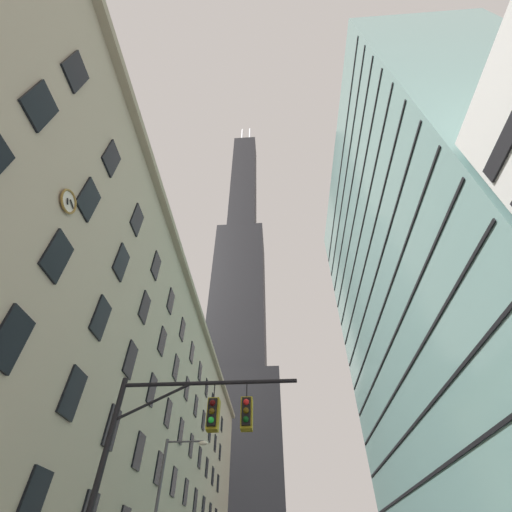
# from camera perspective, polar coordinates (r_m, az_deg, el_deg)

# --- Properties ---
(station_building) EXTENTS (12.66, 72.15, 27.03)m
(station_building) POSITION_cam_1_polar(r_m,az_deg,el_deg) (42.43, -20.26, -25.28)
(station_building) COLOR #B2A88E
(station_building) RESTS_ON ground
(dark_skyscraper) EXTENTS (26.62, 26.62, 210.10)m
(dark_skyscraper) POSITION_cam_1_polar(r_m,az_deg,el_deg) (118.62, -3.06, -12.57)
(dark_skyscraper) COLOR black
(dark_skyscraper) RESTS_ON ground
(glass_office_midrise) EXTENTS (18.31, 43.34, 58.91)m
(glass_office_midrise) POSITION_cam_1_polar(r_m,az_deg,el_deg) (48.79, 28.84, -2.87)
(glass_office_midrise) COLOR gray
(glass_office_midrise) RESTS_ON ground
(traffic_signal_mast) EXTENTS (6.53, 0.63, 7.07)m
(traffic_signal_mast) POSITION_cam_1_polar(r_m,az_deg,el_deg) (12.91, -12.08, -27.83)
(traffic_signal_mast) COLOR black
(traffic_signal_mast) RESTS_ON sidewalk_left
(street_lamppost) EXTENTS (2.56, 0.32, 7.74)m
(street_lamppost) POSITION_cam_1_polar(r_m,az_deg,el_deg) (22.99, -15.12, -35.01)
(street_lamppost) COLOR #47474C
(street_lamppost) RESTS_ON sidewalk_left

